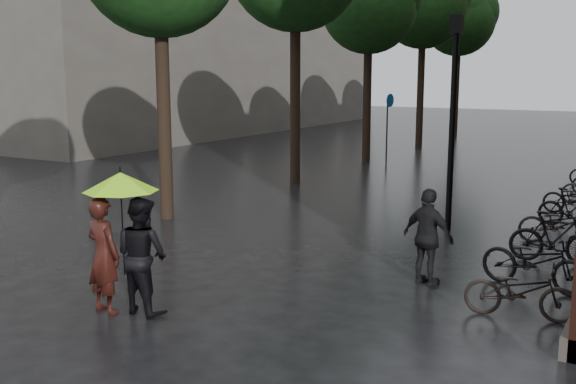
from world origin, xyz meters
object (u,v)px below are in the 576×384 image
Objects in this scene: lamp_post at (453,103)px; person_black at (142,255)px; person_burgundy at (103,255)px; pedestrian_walking at (428,237)px.

person_black is at bearing -108.01° from lamp_post.
pedestrian_walking is at bearing -126.65° from person_burgundy.
pedestrian_walking is (3.22, 3.35, -0.05)m from person_black.
person_black reaches higher than pedestrian_walking.
pedestrian_walking is at bearing -128.45° from person_black.
lamp_post is (-0.83, 3.99, 2.03)m from pedestrian_walking.
person_black is at bearing -140.70° from person_burgundy.
lamp_post is (2.39, 7.34, 1.98)m from person_black.
pedestrian_walking is 4.55m from lamp_post.
person_burgundy is at bearing 35.82° from person_black.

